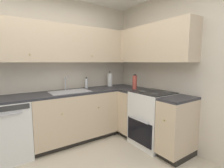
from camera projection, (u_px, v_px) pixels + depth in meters
name	position (u px, v px, depth m)	size (l,w,h in m)	color
wall_back	(43.00, 70.00, 2.96)	(3.67, 0.05, 2.57)	beige
wall_right	(189.00, 71.00, 2.62)	(0.05, 3.36, 2.57)	beige
dishwasher	(7.00, 130.00, 2.46)	(0.60, 0.63, 0.88)	white
lower_cabinets_back	(75.00, 117.00, 3.05)	(1.49, 0.62, 0.88)	beige
countertop_back	(74.00, 92.00, 2.99)	(2.69, 0.60, 0.04)	#2D2D33
lower_cabinets_right	(155.00, 120.00, 2.85)	(0.62, 1.26, 0.88)	beige
countertop_right	(155.00, 94.00, 2.79)	(0.60, 1.26, 0.03)	#2D2D33
oven_range	(153.00, 118.00, 2.90)	(0.68, 0.62, 1.06)	white
upper_cabinets_back	(61.00, 44.00, 2.90)	(2.37, 0.34, 0.64)	beige
upper_cabinets_right	(147.00, 45.00, 3.05)	(0.32, 1.81, 0.64)	beige
sink	(70.00, 94.00, 2.92)	(0.67, 0.40, 0.10)	#B7B7BC
faucet	(66.00, 82.00, 3.07)	(0.07, 0.16, 0.25)	silver
soap_bottle	(86.00, 83.00, 3.31)	(0.06, 0.06, 0.22)	silver
paper_towel_roll	(110.00, 80.00, 3.59)	(0.11, 0.11, 0.33)	white
oil_bottle	(135.00, 82.00, 3.20)	(0.08, 0.08, 0.28)	#BF4C3F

